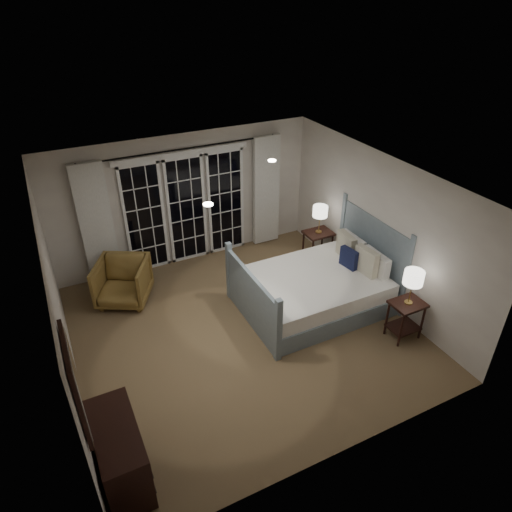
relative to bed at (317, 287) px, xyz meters
name	(u,v)px	position (x,y,z in m)	size (l,w,h in m)	color
floor	(243,330)	(-1.41, -0.06, -0.35)	(5.00, 5.00, 0.00)	brown
ceiling	(240,183)	(-1.41, -0.06, 2.15)	(5.00, 5.00, 0.00)	silver
wall_left	(59,312)	(-3.91, -0.06, 0.90)	(0.02, 5.00, 2.50)	silver
wall_right	(378,228)	(1.09, -0.06, 0.90)	(0.02, 5.00, 2.50)	silver
wall_back	(185,200)	(-1.41, 2.44, 0.90)	(5.00, 0.02, 2.50)	silver
wall_front	(343,380)	(-1.41, -2.56, 0.90)	(5.00, 0.02, 2.50)	silver
french_doors	(187,208)	(-1.41, 2.40, 0.74)	(2.50, 0.04, 2.20)	black
curtain_rod	(182,149)	(-1.41, 2.34, 1.90)	(0.03, 0.03, 3.50)	black
curtain_left	(97,225)	(-3.06, 2.32, 0.80)	(0.55, 0.10, 2.25)	white
curtain_right	(266,191)	(0.24, 2.32, 0.80)	(0.55, 0.10, 2.25)	white
downlight_a	(272,161)	(-0.61, 0.54, 2.14)	(0.12, 0.12, 0.01)	white
downlight_b	(208,204)	(-2.01, -0.46, 2.14)	(0.12, 0.12, 0.01)	white
bed	(317,287)	(0.00, 0.00, 0.00)	(2.39, 1.72, 1.40)	gray
nightstand_left	(406,314)	(0.76, -1.29, 0.08)	(0.49, 0.40, 0.64)	black
nightstand_right	(318,243)	(0.74, 1.13, 0.10)	(0.52, 0.42, 0.68)	black
lamp_left	(414,278)	(0.76, -1.29, 0.75)	(0.29, 0.29, 0.56)	tan
lamp_right	(320,212)	(0.74, 1.13, 0.76)	(0.28, 0.28, 0.54)	tan
armchair	(123,282)	(-2.90, 1.56, 0.04)	(0.82, 0.85, 0.77)	olive
dresser	(121,453)	(-3.64, -1.71, 0.04)	(0.46, 1.09, 0.77)	black
mirror	(76,385)	(-3.88, -1.71, 1.20)	(0.05, 0.85, 1.00)	black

